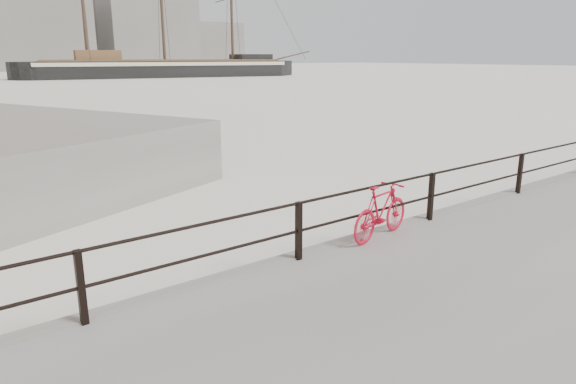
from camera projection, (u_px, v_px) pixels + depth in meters
ground at (422, 234)px, 10.88m from camera, size 400.00×400.00×0.00m
guardrail at (431, 197)px, 10.55m from camera, size 28.00×0.10×1.00m
bicycle at (381, 211)px, 9.51m from camera, size 1.74×0.55×1.04m
barque_black at (166, 77)px, 90.05m from camera, size 57.75×29.12×31.58m
industrial_west at (19, 33)px, 127.40m from camera, size 32.00×18.00×18.00m
industrial_mid at (145, 26)px, 151.14m from camera, size 26.00×20.00×24.00m
industrial_east at (206, 45)px, 169.85m from camera, size 20.00×16.00×14.00m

